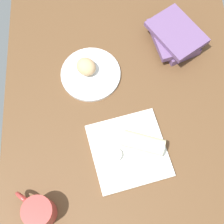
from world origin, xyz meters
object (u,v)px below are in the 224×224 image
object	(u,v)px
scone_pastry	(86,67)
round_plate	(91,74)
book_stack	(174,36)
square_plate	(130,150)
coffee_mug	(39,211)
sauce_cup	(115,155)
breakfast_wrap	(143,143)

from	to	relation	value
scone_pastry	round_plate	bearing A→B (deg)	46.93
round_plate	book_stack	distance (cm)	35.99
square_plate	book_stack	xyz separation A→B (cm)	(-43.86, 20.60, 3.38)
coffee_mug	scone_pastry	bearing A→B (deg)	162.38
book_stack	coffee_mug	distance (cm)	80.92
scone_pastry	book_stack	distance (cm)	36.71
coffee_mug	book_stack	bearing A→B (deg)	140.88
sauce_cup	book_stack	distance (cm)	52.59
round_plate	square_plate	size ratio (longest dim) A/B	0.90
scone_pastry	sauce_cup	distance (cm)	35.19
scone_pastry	sauce_cup	world-z (taller)	scone_pastry
round_plate	scone_pastry	world-z (taller)	scone_pastry
round_plate	sauce_cup	xyz separation A→B (cm)	(32.69, 7.36, 2.09)
scone_pastry	breakfast_wrap	xyz separation A→B (cm)	(30.76, 18.54, 0.20)
round_plate	book_stack	xyz separation A→B (cm)	(-12.99, 33.38, 3.48)
scone_pastry	breakfast_wrap	size ratio (longest dim) A/B	0.54
sauce_cup	square_plate	bearing A→B (deg)	108.59
book_stack	round_plate	bearing A→B (deg)	-68.73
coffee_mug	round_plate	bearing A→B (deg)	160.45
scone_pastry	square_plate	world-z (taller)	scone_pastry
sauce_cup	breakfast_wrap	bearing A→B (deg)	108.59
sauce_cup	breakfast_wrap	world-z (taller)	breakfast_wrap
breakfast_wrap	book_stack	xyz separation A→B (cm)	(-42.41, 16.27, -0.31)
square_plate	round_plate	bearing A→B (deg)	-157.52
round_plate	scone_pastry	bearing A→B (deg)	-133.07
round_plate	coffee_mug	world-z (taller)	coffee_mug
coffee_mug	square_plate	bearing A→B (deg)	121.83
round_plate	square_plate	bearing A→B (deg)	22.48
scone_pastry	book_stack	bearing A→B (deg)	108.50
breakfast_wrap	coffee_mug	world-z (taller)	coffee_mug
sauce_cup	scone_pastry	bearing A→B (deg)	-165.50
round_plate	sauce_cup	world-z (taller)	sauce_cup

